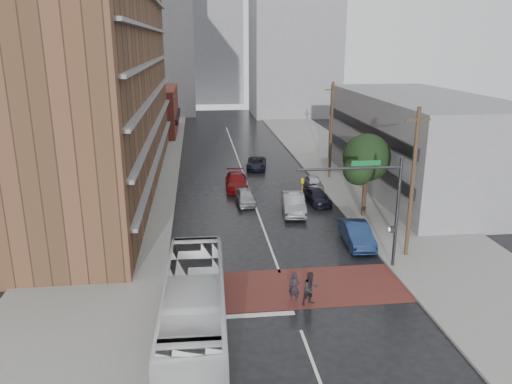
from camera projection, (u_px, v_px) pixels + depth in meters
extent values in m
plane|color=black|center=(287.00, 292.00, 28.69)|extent=(160.00, 160.00, 0.00)
cube|color=maroon|center=(285.00, 288.00, 29.17)|extent=(14.00, 5.00, 0.02)
cube|color=gray|center=(134.00, 181.00, 51.15)|extent=(9.00, 90.00, 0.15)
cube|color=gray|center=(351.00, 175.00, 53.72)|extent=(9.00, 90.00, 0.15)
cube|color=brown|center=(94.00, 40.00, 45.88)|extent=(10.00, 44.00, 28.00)
cube|color=brown|center=(151.00, 111.00, 77.67)|extent=(8.00, 16.00, 7.00)
cube|color=gray|center=(419.00, 142.00, 48.25)|extent=(11.00, 26.00, 9.00)
cube|color=gray|center=(147.00, 30.00, 96.64)|extent=(18.00, 16.00, 32.00)
cube|color=gray|center=(295.00, 18.00, 93.49)|extent=(16.00, 14.00, 36.00)
cube|color=gray|center=(216.00, 50.00, 115.52)|extent=(12.00, 10.00, 24.00)
cylinder|color=#332319|center=(364.00, 194.00, 40.47)|extent=(0.36, 0.36, 4.00)
sphere|color=black|center=(367.00, 157.00, 39.60)|extent=(3.80, 3.80, 3.80)
sphere|color=black|center=(358.00, 170.00, 38.97)|extent=(2.40, 2.40, 2.40)
sphere|color=black|center=(373.00, 162.00, 40.63)|extent=(2.60, 2.60, 2.60)
cylinder|color=#2D2D33|center=(397.00, 214.00, 30.84)|extent=(0.20, 0.20, 7.20)
cylinder|color=#2D2D33|center=(349.00, 168.00, 29.62)|extent=(6.40, 0.16, 0.16)
imported|color=gold|center=(303.00, 186.00, 29.59)|extent=(0.20, 0.16, 1.00)
cube|color=#0C5926|center=(366.00, 163.00, 29.64)|extent=(1.80, 0.05, 0.30)
cube|color=#2D2D33|center=(392.00, 229.00, 31.11)|extent=(0.30, 0.30, 0.35)
cylinder|color=#473321|center=(412.00, 185.00, 32.03)|extent=(0.26, 0.26, 10.00)
cube|color=#473321|center=(418.00, 120.00, 30.82)|extent=(1.60, 0.12, 0.12)
cylinder|color=#473321|center=(331.00, 131.00, 51.04)|extent=(0.26, 0.26, 10.00)
cube|color=#473321|center=(333.00, 90.00, 49.83)|extent=(1.60, 0.12, 0.12)
imported|color=silver|center=(194.00, 310.00, 23.50)|extent=(3.17, 12.25, 3.39)
imported|color=black|center=(294.00, 287.00, 27.44)|extent=(0.75, 0.64, 1.75)
imported|color=black|center=(311.00, 289.00, 27.11)|extent=(1.11, 0.99, 1.90)
imported|color=#A0A4A7|center=(245.00, 197.00, 44.11)|extent=(1.70, 3.93, 1.32)
imported|color=#999CA0|center=(294.00, 204.00, 41.70)|extent=(2.24, 5.20, 1.66)
imported|color=#680B0E|center=(237.00, 181.00, 48.59)|extent=(2.27, 5.29, 1.52)
imported|color=black|center=(256.00, 163.00, 56.44)|extent=(2.80, 4.81, 1.26)
imported|color=navy|center=(357.00, 234.00, 35.19)|extent=(1.89, 4.88, 1.59)
imported|color=black|center=(317.00, 197.00, 44.35)|extent=(2.23, 4.37, 1.22)
imported|color=#B8B9C1|center=(313.00, 182.00, 48.76)|extent=(1.48, 3.66, 1.25)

